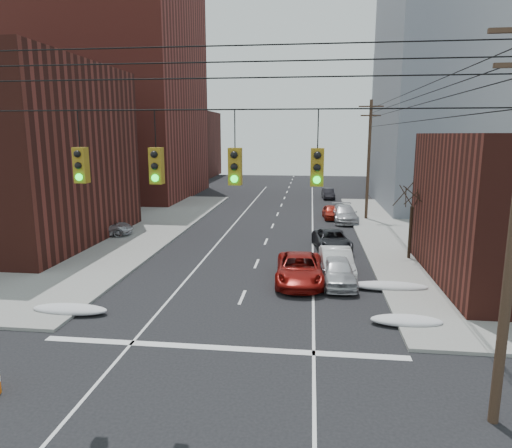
% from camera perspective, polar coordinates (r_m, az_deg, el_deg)
% --- Properties ---
extents(building_brick_tall, '(24.00, 20.00, 30.00)m').
position_cam_1_polar(building_brick_tall, '(63.78, -19.35, 16.93)').
color(building_brick_tall, maroon).
rests_on(building_brick_tall, ground).
extents(building_brick_far, '(22.00, 18.00, 12.00)m').
position_cam_1_polar(building_brick_far, '(88.25, -12.69, 9.66)').
color(building_brick_far, '#461B15').
rests_on(building_brick_far, ground).
extents(building_office, '(22.00, 20.00, 25.00)m').
position_cam_1_polar(building_office, '(56.63, 27.11, 14.61)').
color(building_office, gray).
rests_on(building_office, ground).
extents(building_glass, '(20.00, 18.00, 22.00)m').
position_cam_1_polar(building_glass, '(81.97, 22.07, 12.53)').
color(building_glass, gray).
rests_on(building_glass, ground).
extents(utility_pole_far, '(2.20, 0.28, 11.00)m').
position_cam_1_polar(utility_pole_far, '(43.61, 13.91, 8.01)').
color(utility_pole_far, '#473323').
rests_on(utility_pole_far, ground).
extents(traffic_signals, '(17.00, 0.42, 2.02)m').
position_cam_1_polar(traffic_signals, '(12.63, -7.64, 7.48)').
color(traffic_signals, black).
rests_on(traffic_signals, ground).
extents(bare_tree, '(2.09, 2.20, 4.93)m').
position_cam_1_polar(bare_tree, '(30.45, 18.75, -0.09)').
color(bare_tree, black).
rests_on(bare_tree, ground).
extents(snow_nw, '(3.50, 1.08, 0.42)m').
position_cam_1_polar(snow_nw, '(22.49, -22.24, -9.84)').
color(snow_nw, silver).
rests_on(snow_nw, ground).
extents(snow_ne, '(3.00, 1.08, 0.42)m').
position_cam_1_polar(snow_ne, '(20.70, 18.28, -11.40)').
color(snow_ne, silver).
rests_on(snow_ne, ground).
extents(snow_east_far, '(4.00, 1.08, 0.42)m').
position_cam_1_polar(snow_east_far, '(24.85, 16.27, -7.45)').
color(snow_east_far, silver).
rests_on(snow_east_far, ground).
extents(red_pickup, '(2.68, 5.51, 1.51)m').
position_cam_1_polar(red_pickup, '(24.99, 5.45, -5.62)').
color(red_pickup, maroon).
rests_on(red_pickup, ground).
extents(parked_car_a, '(2.00, 4.44, 1.48)m').
position_cam_1_polar(parked_car_a, '(24.90, 10.20, -5.85)').
color(parked_car_a, '#BCBDC1').
rests_on(parked_car_a, ground).
extents(parked_car_b, '(1.98, 4.88, 1.58)m').
position_cam_1_polar(parked_car_b, '(26.32, 10.02, -4.80)').
color(parked_car_b, silver).
rests_on(parked_car_b, ground).
extents(parked_car_c, '(2.90, 5.20, 1.38)m').
position_cam_1_polar(parked_car_c, '(32.23, 9.45, -2.00)').
color(parked_car_c, black).
rests_on(parked_car_c, ground).
extents(parked_car_d, '(2.40, 5.32, 1.51)m').
position_cam_1_polar(parked_car_d, '(42.62, 11.00, 1.25)').
color(parked_car_d, '#A9A9AE').
rests_on(parked_car_d, ground).
extents(parked_car_e, '(1.81, 3.90, 1.30)m').
position_cam_1_polar(parked_car_e, '(44.09, 9.40, 1.50)').
color(parked_car_e, maroon).
rests_on(parked_car_e, ground).
extents(parked_car_f, '(1.65, 3.99, 1.28)m').
position_cam_1_polar(parked_car_f, '(57.72, 9.00, 3.77)').
color(parked_car_f, black).
rests_on(parked_car_f, ground).
extents(lot_car_a, '(4.71, 2.42, 1.48)m').
position_cam_1_polar(lot_car_a, '(39.37, -19.72, 0.19)').
color(lot_car_a, silver).
rests_on(lot_car_a, sidewalk_nw).
extents(lot_car_b, '(4.86, 3.00, 1.26)m').
position_cam_1_polar(lot_car_b, '(37.65, -18.54, -0.39)').
color(lot_car_b, '#BCBCC1').
rests_on(lot_car_b, sidewalk_nw).
extents(lot_car_c, '(5.32, 3.29, 1.44)m').
position_cam_1_polar(lot_car_c, '(38.66, -27.91, -0.70)').
color(lot_car_c, black).
rests_on(lot_car_c, sidewalk_nw).
extents(lot_car_d, '(3.86, 1.66, 1.30)m').
position_cam_1_polar(lot_car_d, '(40.35, -25.88, -0.17)').
color(lot_car_d, silver).
rests_on(lot_car_d, sidewalk_nw).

